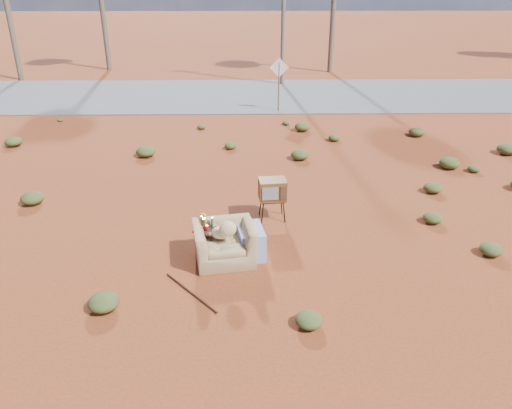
{
  "coord_description": "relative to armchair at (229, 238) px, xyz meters",
  "views": [
    {
      "loc": [
        0.23,
        -8.47,
        5.31
      ],
      "look_at": [
        0.39,
        1.16,
        0.8
      ],
      "focal_mm": 35.0,
      "sensor_mm": 36.0,
      "label": 1
    }
  ],
  "objects": [
    {
      "name": "armchair",
      "position": [
        0.0,
        0.0,
        0.0
      ],
      "size": [
        1.5,
        1.12,
        1.05
      ],
      "rotation": [
        0.0,
        0.0,
        0.17
      ],
      "color": "#9A7C54",
      "rests_on": "ground"
    },
    {
      "name": "side_table",
      "position": [
        -0.47,
        0.19,
        0.15
      ],
      "size": [
        0.57,
        0.57,
        0.88
      ],
      "rotation": [
        0.0,
        0.0,
        -0.4
      ],
      "color": "#3D2516",
      "rests_on": "ground"
    },
    {
      "name": "highway",
      "position": [
        0.16,
        14.74,
        -0.47
      ],
      "size": [
        140.0,
        7.0,
        0.04
      ],
      "primitive_type": "cube",
      "color": "#565659",
      "rests_on": "ground"
    },
    {
      "name": "scrub_patch",
      "position": [
        -0.66,
        4.15,
        -0.35
      ],
      "size": [
        17.49,
        8.07,
        0.33
      ],
      "color": "#434C21",
      "rests_on": "ground"
    },
    {
      "name": "road_sign",
      "position": [
        1.66,
        11.74,
        1.01
      ],
      "size": [
        0.78,
        0.06,
        2.19
      ],
      "color": "brown",
      "rests_on": "ground"
    },
    {
      "name": "rusty_bar",
      "position": [
        -0.67,
        -1.18,
        -0.47
      ],
      "size": [
        1.06,
        1.25,
        0.04
      ],
      "primitive_type": "cylinder",
      "rotation": [
        0.0,
        1.57,
        -0.87
      ],
      "color": "#452212",
      "rests_on": "ground"
    },
    {
      "name": "ground",
      "position": [
        0.16,
        -0.26,
        -0.49
      ],
      "size": [
        140.0,
        140.0,
        0.0
      ],
      "primitive_type": "plane",
      "color": "brown",
      "rests_on": "ground"
    },
    {
      "name": "tv_unit",
      "position": [
        0.95,
        1.81,
        0.25
      ],
      "size": [
        0.66,
        0.56,
        0.99
      ],
      "rotation": [
        0.0,
        0.0,
        0.1
      ],
      "color": "black",
      "rests_on": "ground"
    }
  ]
}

